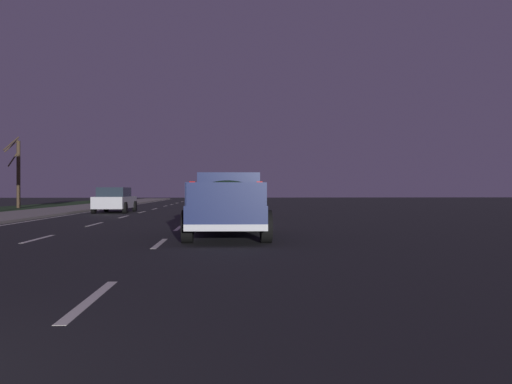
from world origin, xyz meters
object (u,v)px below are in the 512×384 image
sedan_white (231,202)px  sedan_silver (115,200)px  pickup_truck (229,203)px  sedan_red (225,198)px  bare_tree_far (18,172)px

sedan_white → sedan_silver: (7.34, 7.03, 0.00)m
sedan_white → sedan_silver: 10.16m
pickup_truck → sedan_red: size_ratio=1.24×
sedan_white → bare_tree_far: size_ratio=0.80×
sedan_silver → bare_tree_far: bare_tree_far is taller
pickup_truck → sedan_red: pickup_truck is taller
sedan_white → sedan_red: bearing=1.0°
sedan_red → sedan_white: size_ratio=1.00×
bare_tree_far → sedan_silver: bearing=-133.5°
pickup_truck → sedan_silver: bearing=22.1°
sedan_white → bare_tree_far: bearing=45.3°
sedan_red → sedan_white: bearing=-179.0°
pickup_truck → bare_tree_far: bare_tree_far is taller
sedan_red → sedan_white: 16.78m
pickup_truck → sedan_white: size_ratio=1.24×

